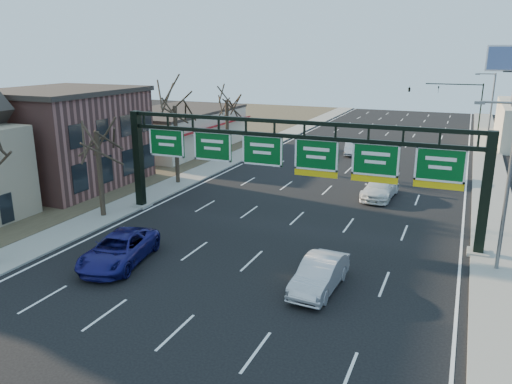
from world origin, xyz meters
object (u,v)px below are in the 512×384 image
at_px(car_white_wagon, 380,188).
at_px(car_silver_sedan, 320,274).
at_px(sign_gantry, 291,160).
at_px(car_blue_suv, 119,250).

bearing_deg(car_white_wagon, car_silver_sedan, -86.69).
distance_m(sign_gantry, car_blue_suv, 12.01).
bearing_deg(car_blue_suv, sign_gantry, 42.95).
bearing_deg(car_silver_sedan, car_blue_suv, -170.24).
xyz_separation_m(car_blue_suv, car_white_wagon, (11.07, 18.74, -0.02)).
height_order(sign_gantry, car_blue_suv, sign_gantry).
relative_size(car_blue_suv, car_white_wagon, 1.07).
bearing_deg(car_white_wagon, sign_gantry, -110.84).
bearing_deg(car_white_wagon, car_blue_suv, -117.22).
xyz_separation_m(car_blue_suv, car_silver_sedan, (11.06, 1.30, -0.02)).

